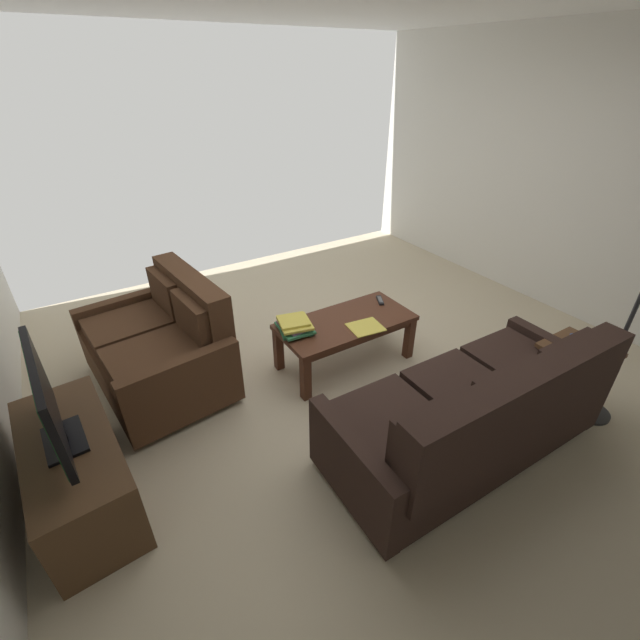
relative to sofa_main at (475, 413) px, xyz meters
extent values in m
cube|color=beige|center=(0.09, -1.23, -0.37)|extent=(5.12, 5.33, 0.01)
cube|color=silver|center=(-2.47, -1.23, 0.97)|extent=(0.12, 5.33, 2.68)
cylinder|color=black|center=(-0.79, -0.41, -0.34)|extent=(0.05, 0.05, 0.06)
cylinder|color=black|center=(0.78, -0.43, -0.34)|extent=(0.05, 0.05, 0.06)
cylinder|color=black|center=(-0.78, 0.28, -0.34)|extent=(0.05, 0.05, 0.06)
cylinder|color=black|center=(0.79, 0.26, -0.34)|extent=(0.05, 0.05, 0.06)
cube|color=black|center=(0.00, -0.08, -0.13)|extent=(1.74, 0.84, 0.36)
cube|color=black|center=(-0.58, -0.09, 0.10)|extent=(0.55, 0.72, 0.10)
cube|color=black|center=(0.00, -0.10, 0.10)|extent=(0.55, 0.72, 0.10)
cube|color=black|center=(0.57, -0.10, 0.10)|extent=(0.55, 0.72, 0.10)
cube|color=black|center=(0.00, 0.27, 0.26)|extent=(1.73, 0.21, 0.52)
cube|color=black|center=(-0.57, 0.17, 0.26)|extent=(0.52, 0.13, 0.38)
cube|color=black|center=(0.00, 0.16, 0.26)|extent=(0.52, 0.13, 0.38)
cube|color=black|center=(0.58, 0.15, 0.26)|extent=(0.52, 0.13, 0.38)
cube|color=black|center=(-0.91, -0.06, -0.06)|extent=(0.11, 0.81, 0.52)
cube|color=black|center=(0.91, -0.09, -0.06)|extent=(0.11, 0.81, 0.52)
cylinder|color=black|center=(2.01, -2.26, -0.34)|extent=(0.06, 0.06, 0.06)
cylinder|color=black|center=(1.90, -1.36, -0.34)|extent=(0.06, 0.06, 0.06)
cylinder|color=black|center=(1.27, -2.35, -0.34)|extent=(0.06, 0.06, 0.06)
cylinder|color=black|center=(1.16, -1.44, -0.34)|extent=(0.06, 0.06, 0.06)
cube|color=#4C301E|center=(1.58, -1.85, -0.12)|extent=(0.98, 1.16, 0.37)
cube|color=#4C301E|center=(1.63, -2.12, 0.11)|extent=(0.81, 0.58, 0.10)
cube|color=#4C301E|center=(1.57, -1.58, 0.11)|extent=(0.81, 0.58, 0.10)
cube|color=#4C301E|center=(1.22, -1.90, 0.27)|extent=(0.30, 1.08, 0.52)
cube|color=#4C301E|center=(1.36, -2.15, 0.27)|extent=(0.17, 0.49, 0.38)
cube|color=#4C301E|center=(1.29, -1.62, 0.27)|extent=(0.17, 0.49, 0.38)
cube|color=#4C301E|center=(1.65, -2.43, -0.05)|extent=(0.87, 0.20, 0.53)
cube|color=#4C301E|center=(1.52, -1.27, -0.05)|extent=(0.87, 0.20, 0.53)
cube|color=#4C2819|center=(0.11, -1.30, 0.05)|extent=(1.16, 0.56, 0.04)
cube|color=#4C2819|center=(0.11, -1.30, 0.00)|extent=(1.07, 0.50, 0.05)
cube|color=#4C2819|center=(-0.42, -1.53, -0.17)|extent=(0.07, 0.07, 0.40)
cube|color=#4C2819|center=(0.65, -1.53, -0.17)|extent=(0.07, 0.07, 0.40)
cube|color=#4C2819|center=(-0.42, -1.07, -0.17)|extent=(0.07, 0.07, 0.40)
cube|color=#4C2819|center=(0.65, -1.07, -0.17)|extent=(0.07, 0.07, 0.40)
cube|color=brown|center=(-0.97, 0.07, 0.18)|extent=(0.43, 0.43, 0.03)
cylinder|color=brown|center=(-1.16, -0.12, -0.10)|extent=(0.04, 0.04, 0.53)
cylinder|color=brown|center=(-0.78, -0.12, -0.10)|extent=(0.04, 0.04, 0.53)
cylinder|color=brown|center=(-1.16, 0.26, -0.10)|extent=(0.04, 0.04, 0.53)
cylinder|color=brown|center=(-0.78, 0.26, -0.10)|extent=(0.04, 0.04, 0.53)
cylinder|color=#262628|center=(-1.11, 0.23, -0.36)|extent=(0.28, 0.28, 0.02)
cylinder|color=#262628|center=(-1.11, 0.23, 0.39)|extent=(0.03, 0.03, 1.48)
cube|color=#4C331E|center=(2.25, -0.97, -0.12)|extent=(0.55, 1.14, 0.51)
cube|color=black|center=(2.38, -0.96, -0.12)|extent=(0.09, 0.94, 0.30)
cube|color=black|center=(2.26, -0.89, -0.12)|extent=(0.22, 0.25, 0.06)
cube|color=black|center=(2.25, -0.97, 0.15)|extent=(0.22, 0.33, 0.02)
cube|color=black|center=(2.25, -0.97, 0.19)|extent=(0.04, 0.06, 0.06)
cube|color=black|center=(2.25, -0.97, 0.44)|extent=(0.10, 0.83, 0.48)
cube|color=#194C23|center=(2.27, -0.97, 0.44)|extent=(0.07, 0.80, 0.45)
cylinder|color=#334C8C|center=(-0.92, 0.03, 0.24)|extent=(0.08, 0.08, 0.10)
cube|color=#334C8C|center=(-0.87, 0.03, 0.24)|extent=(0.02, 0.01, 0.06)
cube|color=#337F51|center=(0.56, -1.38, 0.08)|extent=(0.30, 0.28, 0.02)
cube|color=#337F51|center=(0.56, -1.38, 0.10)|extent=(0.27, 0.32, 0.02)
cube|color=#996699|center=(0.56, -1.39, 0.12)|extent=(0.21, 0.27, 0.02)
cube|color=#E0CC4C|center=(0.56, -1.38, 0.14)|extent=(0.30, 0.32, 0.02)
cube|color=#E0CC4C|center=(0.57, -1.40, 0.16)|extent=(0.28, 0.27, 0.02)
cube|color=black|center=(-0.35, -1.41, 0.08)|extent=(0.11, 0.16, 0.02)
cube|color=#59595B|center=(-0.35, -1.41, 0.09)|extent=(0.08, 0.11, 0.00)
cube|color=#E0CC4C|center=(0.04, -1.12, 0.07)|extent=(0.30, 0.27, 0.01)
camera|label=1|loc=(1.92, 1.19, 1.92)|focal=23.72mm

